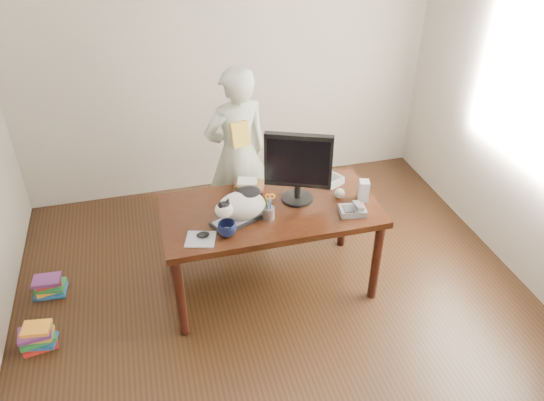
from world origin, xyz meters
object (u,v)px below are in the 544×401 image
Objects in this scene: calculator at (328,178)px; book_pile_b at (49,286)px; speaker at (364,191)px; person at (237,154)px; mouse at (203,235)px; baseball at (340,193)px; monitor at (298,165)px; book_stack at (249,186)px; desk at (268,218)px; coffee_mug at (227,229)px; phone at (353,210)px; book_pile_a at (38,337)px; pen_cup at (269,212)px; keyboard at (242,218)px; cat at (240,205)px.

calculator is 2.37m from book_pile_b.
person reaches higher than speaker.
book_pile_b is at bearing 170.60° from mouse.
baseball reaches higher than book_pile_b.
baseball is 1.03m from person.
monitor is 0.48m from book_stack.
book_stack is at bearing 156.85° from baseball.
desk is at bearing 45.40° from mouse.
calculator is at bearing -2.82° from book_pile_b.
coffee_mug is at bearing -179.71° from calculator.
coffee_mug is 1.65m from book_pile_b.
coffee_mug is 0.62× the size of phone.
mouse is 1.40m from book_pile_a.
book_stack is at bearing 97.36° from pen_cup.
keyboard is 1.78× the size of book_pile_a.
coffee_mug is 0.48× the size of calculator.
keyboard is 0.21m from coffee_mug.
person is at bearing 15.92° from book_pile_b.
phone reaches higher than keyboard.
phone is 1.22m from person.
book_pile_a is at bearing -150.23° from monitor.
coffee_mug reaches higher than book_pile_b.
monitor reaches higher than speaker.
pen_cup is at bearing -179.89° from phone.
calculator is 0.17× the size of person.
pen_cup reaches higher than phone.
pen_cup is at bearing -15.85° from book_pile_b.
book_pile_a is at bearing -93.13° from book_pile_b.
pen_cup is at bearing -124.69° from monitor.
mouse is at bearing 53.09° from person.
speaker is at bearing -22.82° from keyboard.
book_stack reaches higher than baseball.
mouse is at bearing 173.89° from coffee_mug.
monitor is (0.22, -0.03, 0.46)m from desk.
person is at bearing 56.36° from cat.
keyboard is 0.56m from monitor.
person is at bearing 96.06° from desk.
cat is 0.52m from monitor.
cat reaches higher than keyboard.
monitor is at bearing -13.20° from book_stack.
pen_cup is at bearing 27.02° from mouse.
book_pile_b is at bearing 149.66° from calculator.
cat is 1.95× the size of pen_cup.
phone is (0.34, -0.26, -0.28)m from monitor.
keyboard is 2.23× the size of pen_cup.
baseball is (0.54, -0.08, 0.19)m from desk.
desk is 0.59m from calculator.
mouse is 0.07× the size of person.
speaker is (0.94, 0.02, -0.05)m from cat.
pen_cup is 0.78× the size of book_stack.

